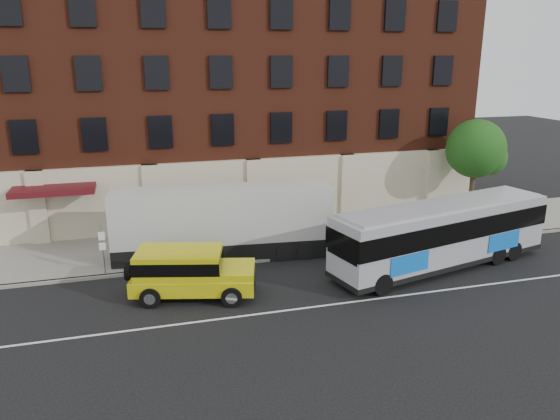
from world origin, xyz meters
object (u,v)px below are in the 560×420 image
object	(u,v)px
sign_pole	(103,248)
street_tree	(476,151)
city_bus	(442,232)
yellow_suv	(188,270)
shipping_container	(223,224)

from	to	relation	value
sign_pole	street_tree	xyz separation A→B (m)	(22.04, 3.34, 2.96)
city_bus	yellow_suv	xyz separation A→B (m)	(-12.29, -0.00, -0.59)
city_bus	yellow_suv	world-z (taller)	city_bus
city_bus	yellow_suv	bearing A→B (deg)	-179.98
city_bus	shipping_container	distance (m)	10.89
yellow_suv	street_tree	bearing A→B (deg)	19.46
street_tree	yellow_suv	world-z (taller)	street_tree
sign_pole	city_bus	distance (m)	16.19
sign_pole	city_bus	bearing A→B (deg)	-11.34
shipping_container	yellow_suv	bearing A→B (deg)	-118.15
yellow_suv	city_bus	bearing A→B (deg)	0.02
city_bus	shipping_container	world-z (taller)	shipping_container
sign_pole	shipping_container	world-z (taller)	shipping_container
sign_pole	shipping_container	distance (m)	5.93
yellow_suv	shipping_container	bearing A→B (deg)	61.85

